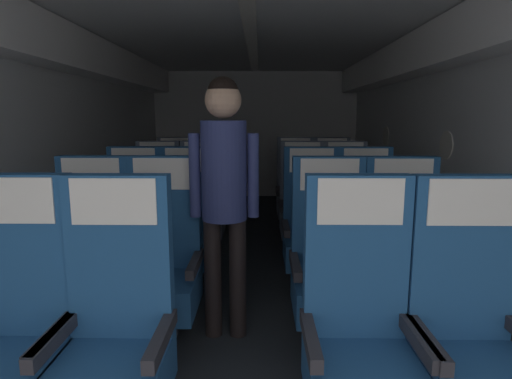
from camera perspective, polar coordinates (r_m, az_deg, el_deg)
ground at (r=4.06m, az=-0.76°, el=-10.65°), size 3.83×7.80×0.02m
fuselage_shell at (r=4.10m, az=-0.70°, el=12.76°), size 3.71×7.45×2.26m
seat_a_left_window at (r=2.18m, az=-30.16°, el=-16.77°), size 0.49×0.50×1.16m
seat_a_left_aisle at (r=1.99m, az=-18.71°, el=-18.58°), size 0.49×0.50×1.16m
seat_a_right_aisle at (r=2.09m, az=27.07°, el=-17.74°), size 0.49×0.50×1.16m
seat_a_right_window at (r=1.95m, az=13.90°, el=-19.00°), size 0.49×0.50×1.16m
seat_b_left_window at (r=2.90m, az=-21.46°, el=-9.55°), size 0.49×0.50×1.16m
seat_b_left_aisle at (r=2.77m, az=-12.59°, el=-10.03°), size 0.49×0.50×1.16m
seat_b_right_aisle at (r=2.83m, az=19.29°, el=-9.96°), size 0.49×0.50×1.16m
seat_b_right_window at (r=2.72m, az=9.90°, el=-10.35°), size 0.49×0.50×1.16m
seat_c_left_window at (r=3.70m, az=-16.27°, el=-5.16°), size 0.49×0.50×1.16m
seat_c_left_aisle at (r=3.59m, az=-9.33°, el=-5.33°), size 0.49×0.50×1.16m
seat_c_right_aisle at (r=3.63m, az=14.62°, el=-5.38°), size 0.49×0.50×1.16m
seat_c_right_window at (r=3.55m, az=7.52°, el=-5.47°), size 0.49×0.50×1.16m
seat_d_left_window at (r=4.52m, az=-13.25°, el=-2.35°), size 0.49×0.50×1.16m
seat_d_left_aisle at (r=4.42m, az=-7.33°, el=-2.43°), size 0.49×0.50×1.16m
seat_d_right_aisle at (r=4.47m, az=12.04°, el=-2.43°), size 0.49×0.50×1.16m
seat_d_right_window at (r=4.40m, az=6.30°, el=-2.46°), size 0.49×0.50×1.16m
seat_e_left_window at (r=5.34m, az=-10.89°, el=-0.43°), size 0.49×0.50×1.16m
seat_e_left_aisle at (r=5.28m, az=-6.04°, el=-0.41°), size 0.49×0.50×1.16m
seat_e_right_aisle at (r=5.33m, az=10.27°, el=-0.42°), size 0.49×0.50×1.16m
seat_e_right_window at (r=5.25m, az=5.36°, el=-0.46°), size 0.49×0.50×1.16m
flight_attendant at (r=2.59m, az=-4.37°, el=1.18°), size 0.43×0.28×1.65m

